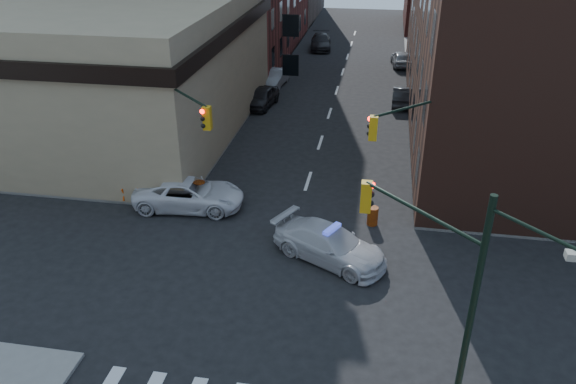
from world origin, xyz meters
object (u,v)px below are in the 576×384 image
at_px(parked_car_wnear, 262,97).
at_px(barrel_bank, 200,191).
at_px(pedestrian_a, 185,166).
at_px(police_car, 330,244).
at_px(parked_car_enear, 402,96).
at_px(barricade_nw_a, 133,194).
at_px(pedestrian_b, 139,163).
at_px(barrel_road, 373,216).
at_px(parked_car_wfar, 276,78).
at_px(pickup, 189,194).

height_order(parked_car_wnear, barrel_bank, parked_car_wnear).
bearing_deg(pedestrian_a, police_car, -22.64).
bearing_deg(parked_car_enear, parked_car_wnear, 13.42).
relative_size(pedestrian_a, barricade_nw_a, 1.68).
bearing_deg(barrel_bank, parked_car_wnear, 90.00).
height_order(police_car, pedestrian_a, pedestrian_a).
bearing_deg(pedestrian_a, pedestrian_b, -171.84).
relative_size(pedestrian_a, pedestrian_b, 1.11).
bearing_deg(barrel_bank, police_car, -30.34).
bearing_deg(barrel_road, parked_car_wfar, 112.24).
relative_size(parked_car_enear, pedestrian_a, 2.25).
xyz_separation_m(parked_car_wnear, parked_car_enear, (11.00, 2.43, -0.05)).
distance_m(pickup, barrel_bank, 0.90).
relative_size(pickup, parked_car_wfar, 1.36).
bearing_deg(police_car, pickup, 92.60).
bearing_deg(parked_car_enear, police_car, 82.47).
bearing_deg(police_car, barricade_nw_a, 99.55).
relative_size(parked_car_wfar, barrel_bank, 3.77).
bearing_deg(pickup, parked_car_wfar, -5.23).
distance_m(parked_car_wnear, barrel_bank, 16.11).
height_order(parked_car_wnear, parked_car_wfar, parked_car_wnear).
distance_m(police_car, parked_car_wfar, 27.50).
bearing_deg(pedestrian_a, pickup, -54.77).
xyz_separation_m(police_car, pedestrian_b, (-11.86, 6.46, 0.22)).
relative_size(parked_car_wnear, pedestrian_a, 2.32).
bearing_deg(barricade_nw_a, barrel_bank, 28.15).
relative_size(police_car, barrel_bank, 4.85).
relative_size(pickup, barrel_bank, 5.12).
bearing_deg(pedestrian_a, parked_car_enear, 65.57).
relative_size(police_car, pedestrian_b, 3.15).
bearing_deg(barrel_bank, parked_car_enear, 59.32).
distance_m(parked_car_wnear, pedestrian_a, 14.36).
bearing_deg(pickup, barricade_nw_a, 87.35).
bearing_deg(pickup, pedestrian_a, 18.56).
xyz_separation_m(pickup, pedestrian_b, (-3.99, 2.85, 0.22)).
height_order(parked_car_wnear, barricade_nw_a, parked_car_wnear).
distance_m(parked_car_enear, barricade_nw_a, 24.23).
bearing_deg(police_car, parked_car_enear, 18.77).
height_order(pickup, parked_car_enear, pickup).
bearing_deg(pickup, pedestrian_b, 50.04).
height_order(police_car, barricade_nw_a, police_car).
height_order(parked_car_wfar, pedestrian_b, pedestrian_b).
bearing_deg(parked_car_wnear, police_car, -62.20).
height_order(police_car, barrel_bank, police_car).
height_order(police_car, parked_car_wnear, police_car).
bearing_deg(parked_car_enear, parked_car_wfar, -16.51).
relative_size(parked_car_wnear, barrel_bank, 3.97).
height_order(parked_car_wnear, barrel_road, parked_car_wnear).
height_order(pedestrian_a, pedestrian_b, pedestrian_a).
bearing_deg(pedestrian_b, barricade_nw_a, -108.61).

